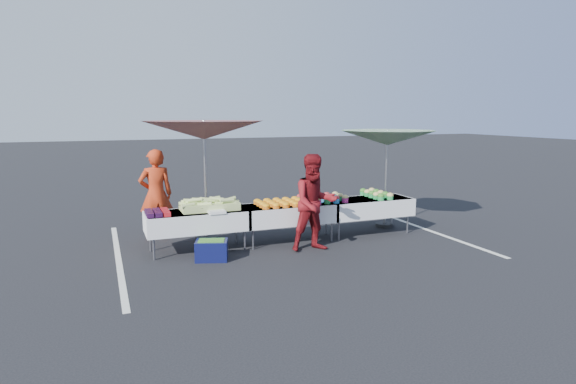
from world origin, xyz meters
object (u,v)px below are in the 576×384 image
object	(u,v)px
customer	(315,203)
umbrella_right	(387,139)
table_left	(197,220)
umbrella_left	(204,131)
table_center	(288,213)
storage_bin	(212,250)
vendor	(156,194)
table_right	(367,206)

from	to	relation	value
customer	umbrella_right	xyz separation A→B (m)	(2.27, 1.15, 1.08)
table_left	umbrella_right	bearing A→B (deg)	5.31
customer	umbrella_left	size ratio (longest dim) A/B	0.67
table_center	umbrella_left	distance (m)	2.29
table_left	storage_bin	bearing A→B (deg)	-79.87
table_center	storage_bin	world-z (taller)	table_center
table_center	umbrella_right	world-z (taller)	umbrella_right
umbrella_left	vendor	bearing A→B (deg)	150.68
customer	umbrella_right	bearing A→B (deg)	29.11
table_right	table_left	bearing A→B (deg)	180.00
customer	umbrella_right	size ratio (longest dim) A/B	0.74
customer	umbrella_left	xyz separation A→B (m)	(-1.72, 1.44, 1.28)
vendor	umbrella_right	distance (m)	5.07
vendor	umbrella_left	bearing A→B (deg)	147.91
umbrella_left	customer	bearing A→B (deg)	-39.88
table_center	umbrella_left	bearing A→B (deg)	155.19
table_center	vendor	size ratio (longest dim) A/B	1.02
vendor	storage_bin	size ratio (longest dim) A/B	2.85
table_center	vendor	bearing A→B (deg)	153.45
vendor	storage_bin	bearing A→B (deg)	108.14
customer	umbrella_left	distance (m)	2.58
table_left	customer	distance (m)	2.19
table_left	umbrella_left	distance (m)	1.77
table_right	umbrella_right	bearing A→B (deg)	29.74
table_right	umbrella_right	size ratio (longest dim) A/B	0.77
vendor	umbrella_right	xyz separation A→B (m)	(4.89, -0.79, 1.06)
table_left	vendor	xyz separation A→B (m)	(-0.59, 1.19, 0.33)
vendor	umbrella_right	world-z (taller)	umbrella_right
table_left	storage_bin	size ratio (longest dim) A/B	2.91
vendor	customer	xyz separation A→B (m)	(2.62, -1.94, -0.01)
vendor	umbrella_left	world-z (taller)	umbrella_left
umbrella_left	umbrella_right	bearing A→B (deg)	-4.11
table_center	customer	world-z (taller)	customer
umbrella_right	umbrella_left	bearing A→B (deg)	175.89
table_left	storage_bin	distance (m)	0.77
umbrella_right	vendor	bearing A→B (deg)	170.78
table_left	table_center	distance (m)	1.80
vendor	customer	bearing A→B (deg)	140.69
table_left	umbrella_right	size ratio (longest dim) A/B	0.77
table_left	table_right	xyz separation A→B (m)	(3.60, 0.00, 0.00)
table_center	vendor	distance (m)	2.69
table_right	table_center	bearing A→B (deg)	180.00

